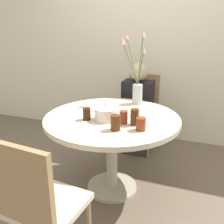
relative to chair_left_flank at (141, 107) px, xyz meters
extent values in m
plane|color=#6B5B4C|center=(-0.04, -0.96, -0.53)|extent=(16.00, 16.00, 0.00)
cube|color=beige|center=(-0.04, 0.40, 0.77)|extent=(8.00, 0.05, 2.60)
cylinder|color=beige|center=(-0.04, -0.96, 0.18)|extent=(1.18, 1.18, 0.04)
cylinder|color=#B7AD99|center=(-0.04, -0.96, -0.17)|extent=(0.10, 0.10, 0.67)
cylinder|color=#B7AD99|center=(-0.04, -0.96, -0.52)|extent=(0.47, 0.47, 0.03)
cube|color=beige|center=(0.00, -0.08, -0.08)|extent=(0.41, 0.41, 0.04)
cube|color=#997A51|center=(0.00, 0.10, 0.17)|extent=(0.38, 0.05, 0.46)
cylinder|color=#997A51|center=(-0.18, -0.24, -0.32)|extent=(0.03, 0.03, 0.43)
cylinder|color=#997A51|center=(0.16, -0.26, -0.32)|extent=(0.03, 0.03, 0.43)
cylinder|color=#997A51|center=(-0.17, 0.10, -0.32)|extent=(0.03, 0.03, 0.43)
cylinder|color=#997A51|center=(0.17, 0.08, -0.32)|extent=(0.03, 0.03, 0.43)
cube|color=beige|center=(-0.12, -1.84, -0.08)|extent=(0.44, 0.44, 0.04)
cube|color=#997A51|center=(-0.14, -2.02, 0.17)|extent=(0.38, 0.07, 0.46)
cylinder|color=#997A51|center=(-0.27, -1.66, -0.32)|extent=(0.03, 0.03, 0.43)
cylinder|color=white|center=(-0.05, -1.06, 0.26)|extent=(0.18, 0.18, 0.10)
cylinder|color=#E54C4C|center=(-0.05, -1.06, 0.33)|extent=(0.01, 0.01, 0.04)
cylinder|color=silver|center=(0.08, -0.52, 0.30)|extent=(0.10, 0.10, 0.20)
cylinder|color=#4C7538|center=(0.11, -0.56, 0.57)|extent=(0.07, 0.08, 0.35)
cone|color=#E0997F|center=(0.14, -0.60, 0.74)|extent=(0.04, 0.04, 0.05)
cylinder|color=#4C7538|center=(0.10, -0.56, 0.64)|extent=(0.06, 0.08, 0.48)
cone|color=#E0997F|center=(0.13, -0.60, 0.88)|extent=(0.05, 0.05, 0.05)
cylinder|color=#4C7538|center=(0.00, -0.54, 0.61)|extent=(0.16, 0.05, 0.42)
cone|color=#E0997F|center=(-0.07, -0.57, 0.82)|extent=(0.06, 0.06, 0.06)
cylinder|color=#4C7538|center=(0.00, -0.48, 0.63)|extent=(0.15, 0.09, 0.45)
cone|color=#E0997F|center=(-0.07, -0.44, 0.85)|extent=(0.04, 0.04, 0.05)
cylinder|color=silver|center=(0.18, -0.85, 0.21)|extent=(0.18, 0.18, 0.01)
cylinder|color=maroon|center=(0.11, -1.09, 0.26)|extent=(0.07, 0.07, 0.10)
cylinder|color=#51280F|center=(0.20, -1.09, 0.27)|extent=(0.07, 0.07, 0.13)
cylinder|color=#51280F|center=(0.09, -1.24, 0.26)|extent=(0.07, 0.07, 0.12)
cylinder|color=maroon|center=(0.27, -1.18, 0.25)|extent=(0.07, 0.07, 0.10)
cylinder|color=#33190C|center=(-0.21, -1.11, 0.25)|extent=(0.06, 0.06, 0.10)
cube|color=#383333|center=(-0.01, -0.16, -0.30)|extent=(0.31, 0.24, 0.47)
cube|color=black|center=(-0.01, -0.16, 0.15)|extent=(0.34, 0.24, 0.42)
sphere|color=#D1A889|center=(-0.01, -0.16, 0.46)|extent=(0.20, 0.20, 0.20)
camera|label=1|loc=(0.66, -2.88, 0.95)|focal=40.00mm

